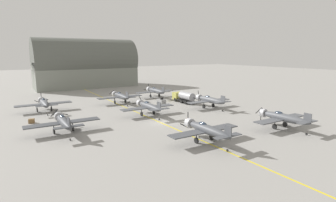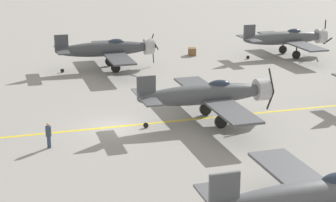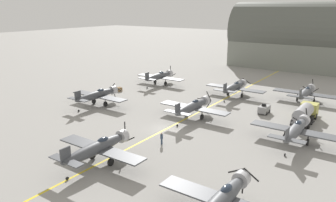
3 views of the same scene
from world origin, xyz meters
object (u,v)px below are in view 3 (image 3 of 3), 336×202
object	(u,v)px
airplane_near_center	(98,147)
airplane_far_center	(235,87)
airplane_mid_right	(296,129)
airplane_mid_center	(193,107)
airplane_near_right	(222,200)
airplane_far_left	(159,76)
fuel_tanker	(305,113)
airplane_far_right	(306,93)
airplane_mid_left	(98,95)
tow_tractor	(264,109)
hangar	(299,38)
ground_crew_walking	(162,138)
supply_crate_by_tanker	(119,89)

from	to	relation	value
airplane_near_center	airplane_far_center	xyz separation A→B (m)	(0.93, 35.88, -0.00)
airplane_mid_right	airplane_mid_center	size ratio (longest dim) A/B	1.00
airplane_near_right	airplane_far_left	world-z (taller)	airplane_far_left
airplane_mid_right	fuel_tanker	xyz separation A→B (m)	(-1.00, 9.40, -0.50)
airplane_far_center	airplane_far_right	distance (m)	13.21
airplane_far_left	airplane_mid_center	size ratio (longest dim) A/B	1.00
airplane_far_left	airplane_mid_right	xyz separation A→B (m)	(34.71, -17.05, -0.00)
airplane_mid_left	tow_tractor	size ratio (longest dim) A/B	4.62
airplane_far_center	airplane_far_right	size ratio (longest dim) A/B	1.00
airplane_far_left	airplane_far_right	bearing A→B (deg)	13.73
airplane_mid_left	airplane_mid_right	bearing A→B (deg)	-1.78
hangar	airplane_far_center	bearing A→B (deg)	-92.84
airplane_near_right	airplane_far_center	bearing A→B (deg)	123.33
airplane_mid_left	ground_crew_walking	size ratio (longest dim) A/B	7.38
airplane_mid_left	airplane_far_center	distance (m)	26.74
airplane_far_right	airplane_near_right	bearing A→B (deg)	-93.92
airplane_mid_left	ground_crew_walking	world-z (taller)	airplane_mid_left
airplane_near_right	hangar	size ratio (longest dim) A/B	0.32
tow_tractor	ground_crew_walking	bearing A→B (deg)	-108.18
airplane_mid_left	ground_crew_walking	distance (m)	21.30
airplane_mid_right	supply_crate_by_tanker	xyz separation A→B (m)	(-38.23, 7.42, -1.60)
airplane_far_right	fuel_tanker	world-z (taller)	airplane_far_right
ground_crew_walking	hangar	world-z (taller)	hangar
airplane_near_right	airplane_mid_center	xyz separation A→B (m)	(-15.43, 21.35, 0.00)
airplane_near_center	fuel_tanker	xyz separation A→B (m)	(16.08, 28.17, -0.50)
airplane_far_left	fuel_tanker	distance (m)	34.57
airplane_far_center	supply_crate_by_tanker	bearing A→B (deg)	-169.43
hangar	airplane_far_left	bearing A→B (deg)	-117.20
airplane_mid_center	airplane_far_center	bearing A→B (deg)	85.24
airplane_mid_center	tow_tractor	world-z (taller)	airplane_mid_center
supply_crate_by_tanker	airplane_mid_left	bearing A→B (deg)	-68.19
airplane_near_right	airplane_mid_right	size ratio (longest dim) A/B	1.00
ground_crew_walking	tow_tractor	bearing A→B (deg)	71.82
airplane_far_right	tow_tractor	world-z (taller)	airplane_far_right
airplane_far_right	hangar	bearing A→B (deg)	98.90
airplane_far_right	hangar	size ratio (longest dim) A/B	0.32
airplane_far_center	airplane_mid_right	xyz separation A→B (m)	(16.15, -17.12, 0.00)
airplane_far_left	airplane_mid_center	world-z (taller)	airplane_far_left
hangar	airplane_mid_right	bearing A→B (deg)	-76.05
airplane_mid_right	airplane_far_right	bearing A→B (deg)	96.17
airplane_far_right	tow_tractor	size ratio (longest dim) A/B	4.62
airplane_near_center	fuel_tanker	bearing A→B (deg)	67.72
airplane_near_center	airplane_far_right	size ratio (longest dim) A/B	1.00
airplane_mid_right	ground_crew_walking	world-z (taller)	airplane_mid_right
fuel_tanker	ground_crew_walking	xyz separation A→B (m)	(-13.36, -19.61, -0.62)
airplane_far_center	ground_crew_walking	size ratio (longest dim) A/B	7.38
airplane_near_right	hangar	xyz separation A→B (m)	(-13.32, 77.35, 6.63)
tow_tractor	hangar	world-z (taller)	hangar
airplane_far_right	ground_crew_walking	distance (m)	32.84
airplane_near_right	tow_tractor	xyz separation A→B (m)	(-6.82, 30.48, -1.22)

